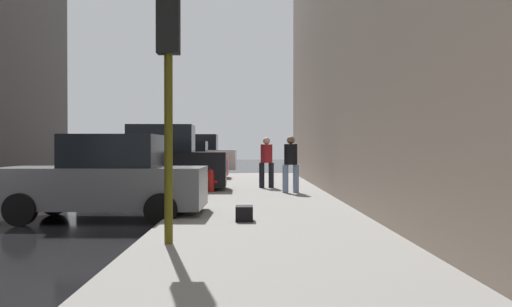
{
  "coord_description": "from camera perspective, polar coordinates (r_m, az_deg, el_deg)",
  "views": [
    {
      "loc": [
        5.65,
        -10.37,
        1.52
      ],
      "look_at": [
        5.87,
        7.91,
        1.32
      ],
      "focal_mm": 40.0,
      "sensor_mm": 36.0,
      "label": 1
    }
  ],
  "objects": [
    {
      "name": "parked_black_suv",
      "position": [
        18.78,
        -9.89,
        -0.88
      ],
      "size": [
        4.64,
        2.14,
        2.25
      ],
      "color": "black",
      "rests_on": "ground_plane"
    },
    {
      "name": "pedestrian_in_jeans",
      "position": [
        17.21,
        3.49,
        -0.77
      ],
      "size": [
        0.51,
        0.42,
        1.71
      ],
      "color": "#728CB2",
      "rests_on": "sidewalk"
    },
    {
      "name": "parked_red_hatchback",
      "position": [
        25.69,
        -7.4,
        -0.88
      ],
      "size": [
        4.21,
        2.07,
        1.79
      ],
      "color": "#B2191E",
      "rests_on": "ground_plane"
    },
    {
      "name": "pedestrian_in_red_jacket",
      "position": [
        19.28,
        1.06,
        -0.62
      ],
      "size": [
        0.5,
        0.4,
        1.71
      ],
      "color": "black",
      "rests_on": "sidewalk"
    },
    {
      "name": "traffic_light",
      "position": [
        8.3,
        -8.75,
        9.17
      ],
      "size": [
        0.32,
        0.32,
        3.6
      ],
      "color": "#514C0F",
      "rests_on": "sidewalk"
    },
    {
      "name": "fire_hydrant",
      "position": [
        17.7,
        -4.57,
        -2.7
      ],
      "size": [
        0.42,
        0.22,
        0.7
      ],
      "color": "red",
      "rests_on": "sidewalk"
    },
    {
      "name": "parked_gray_coupe",
      "position": [
        12.32,
        -14.8,
        -2.53
      ],
      "size": [
        4.24,
        2.13,
        1.79
      ],
      "color": "slate",
      "rests_on": "ground_plane"
    },
    {
      "name": "parked_white_van",
      "position": [
        32.34,
        -6.01,
        -0.25
      ],
      "size": [
        4.63,
        2.11,
        2.25
      ],
      "color": "silver",
      "rests_on": "ground_plane"
    },
    {
      "name": "duffel_bag",
      "position": [
        10.67,
        -1.18,
        -6.01
      ],
      "size": [
        0.32,
        0.44,
        0.28
      ],
      "color": "black",
      "rests_on": "sidewalk"
    },
    {
      "name": "sidewalk",
      "position": [
        10.47,
        1.25,
        -7.33
      ],
      "size": [
        4.0,
        40.0,
        0.15
      ],
      "primitive_type": "cube",
      "color": "gray",
      "rests_on": "ground_plane"
    }
  ]
}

